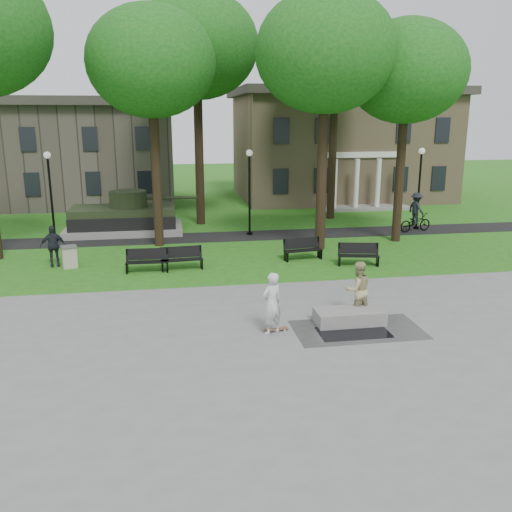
{
  "coord_description": "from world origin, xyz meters",
  "views": [
    {
      "loc": [
        -4.02,
        -17.23,
        6.47
      ],
      "look_at": [
        -0.82,
        2.14,
        1.4
      ],
      "focal_mm": 38.0,
      "sensor_mm": 36.0,
      "label": 1
    }
  ],
  "objects_px": {
    "cyclist": "(416,216)",
    "trash_bin": "(69,257)",
    "park_bench_0": "(147,260)",
    "friend_watching": "(358,290)",
    "concrete_block": "(349,316)",
    "skateboarder": "(272,304)"
  },
  "relations": [
    {
      "from": "concrete_block",
      "to": "trash_bin",
      "type": "height_order",
      "value": "trash_bin"
    },
    {
      "from": "skateboarder",
      "to": "concrete_block",
      "type": "bearing_deg",
      "value": 161.25
    },
    {
      "from": "skateboarder",
      "to": "park_bench_0",
      "type": "relative_size",
      "value": 1.07
    },
    {
      "from": "park_bench_0",
      "to": "friend_watching",
      "type": "bearing_deg",
      "value": -41.48
    },
    {
      "from": "skateboarder",
      "to": "park_bench_0",
      "type": "height_order",
      "value": "skateboarder"
    },
    {
      "from": "trash_bin",
      "to": "cyclist",
      "type": "bearing_deg",
      "value": 14.34
    },
    {
      "from": "concrete_block",
      "to": "friend_watching",
      "type": "relative_size",
      "value": 1.16
    },
    {
      "from": "friend_watching",
      "to": "trash_bin",
      "type": "xyz_separation_m",
      "value": [
        -10.4,
        7.98,
        -0.49
      ]
    },
    {
      "from": "skateboarder",
      "to": "park_bench_0",
      "type": "bearing_deg",
      "value": -91.11
    },
    {
      "from": "friend_watching",
      "to": "park_bench_0",
      "type": "xyz_separation_m",
      "value": [
        -6.99,
        6.7,
        -0.45
      ]
    },
    {
      "from": "friend_watching",
      "to": "skateboarder",
      "type": "bearing_deg",
      "value": 7.4
    },
    {
      "from": "park_bench_0",
      "to": "skateboarder",
      "type": "bearing_deg",
      "value": -60.41
    },
    {
      "from": "skateboarder",
      "to": "friend_watching",
      "type": "xyz_separation_m",
      "value": [
        3.05,
        0.94,
        -0.02
      ]
    },
    {
      "from": "trash_bin",
      "to": "park_bench_0",
      "type": "bearing_deg",
      "value": -20.61
    },
    {
      "from": "park_bench_0",
      "to": "trash_bin",
      "type": "relative_size",
      "value": 1.89
    },
    {
      "from": "skateboarder",
      "to": "trash_bin",
      "type": "bearing_deg",
      "value": -78.94
    },
    {
      "from": "concrete_block",
      "to": "cyclist",
      "type": "height_order",
      "value": "cyclist"
    },
    {
      "from": "park_bench_0",
      "to": "cyclist",
      "type": "bearing_deg",
      "value": 24.02
    },
    {
      "from": "cyclist",
      "to": "park_bench_0",
      "type": "height_order",
      "value": "cyclist"
    },
    {
      "from": "cyclist",
      "to": "trash_bin",
      "type": "bearing_deg",
      "value": 90.09
    },
    {
      "from": "concrete_block",
      "to": "skateboarder",
      "type": "distance_m",
      "value": 2.77
    },
    {
      "from": "skateboarder",
      "to": "park_bench_0",
      "type": "distance_m",
      "value": 8.61
    }
  ]
}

